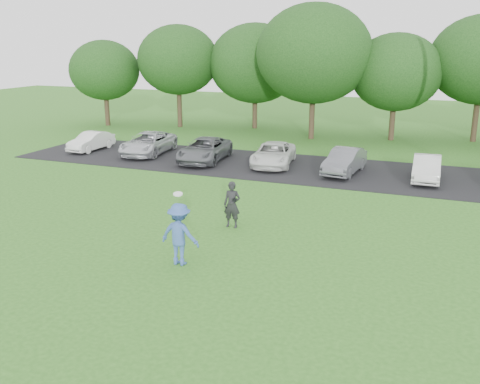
{
  "coord_description": "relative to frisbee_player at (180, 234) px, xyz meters",
  "views": [
    {
      "loc": [
        6.4,
        -12.86,
        6.29
      ],
      "look_at": [
        0.0,
        3.5,
        1.3
      ],
      "focal_mm": 40.0,
      "sensor_mm": 36.0,
      "label": 1
    }
  ],
  "objects": [
    {
      "name": "frisbee_player",
      "position": [
        0.0,
        0.0,
        0.0
      ],
      "size": [
        1.21,
        0.72,
        2.16
      ],
      "color": "#3A5CA5",
      "rests_on": "ground"
    },
    {
      "name": "parking_lot",
      "position": [
        0.49,
        13.03,
        -0.91
      ],
      "size": [
        32.0,
        6.5,
        0.03
      ],
      "primitive_type": "cube",
      "color": "black",
      "rests_on": "ground"
    },
    {
      "name": "ground",
      "position": [
        0.49,
        0.03,
        -0.92
      ],
      "size": [
        100.0,
        100.0,
        0.0
      ],
      "primitive_type": "plane",
      "color": "#2D661D",
      "rests_on": "ground"
    },
    {
      "name": "camera_bystander",
      "position": [
        0.2,
        3.52,
        -0.11
      ],
      "size": [
        0.62,
        0.45,
        1.63
      ],
      "color": "black",
      "rests_on": "ground"
    },
    {
      "name": "parked_cars",
      "position": [
        -0.66,
        12.98,
        -0.3
      ],
      "size": [
        27.63,
        5.13,
        1.25
      ],
      "color": "white",
      "rests_on": "parking_lot"
    },
    {
      "name": "tree_row",
      "position": [
        2.0,
        22.79,
        3.99
      ],
      "size": [
        42.39,
        9.85,
        8.64
      ],
      "color": "#38281C",
      "rests_on": "ground"
    }
  ]
}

